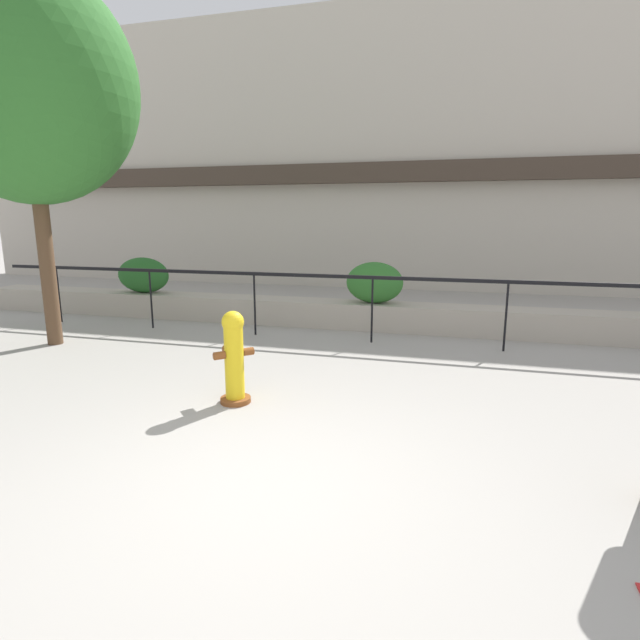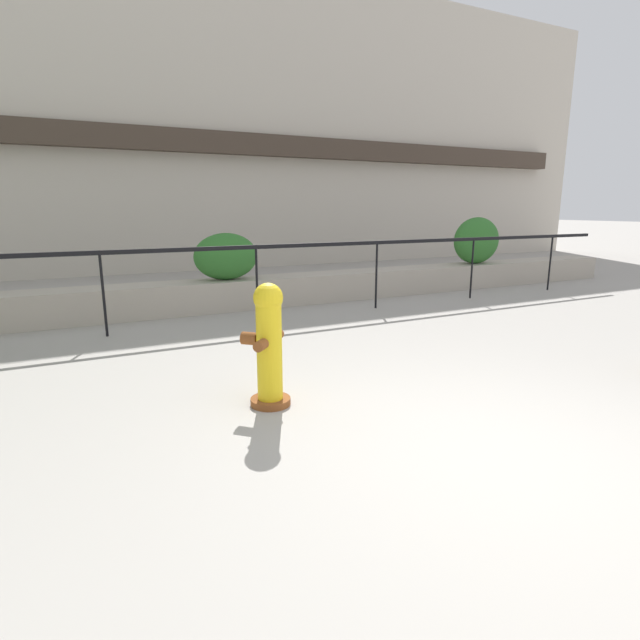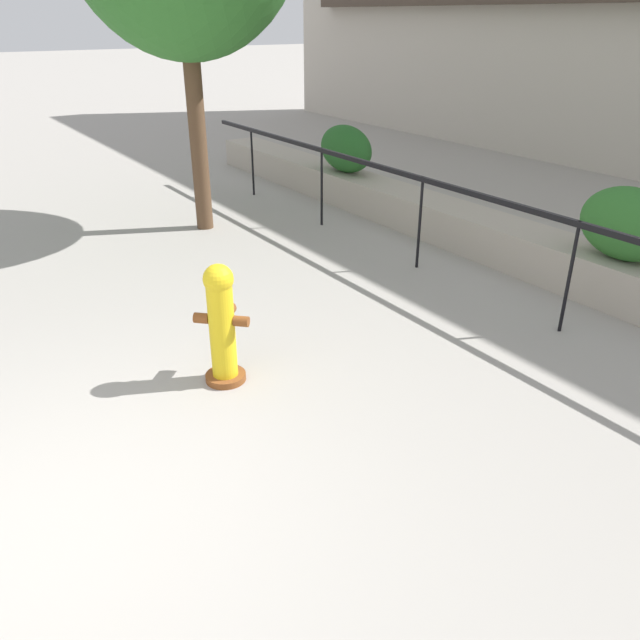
# 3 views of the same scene
# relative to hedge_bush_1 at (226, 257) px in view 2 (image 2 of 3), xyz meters

# --- Properties ---
(ground_plane) EXTENTS (120.00, 120.00, 0.00)m
(ground_plane) POSITION_rel_hedge_bush_1_xyz_m (0.14, -6.00, -0.89)
(ground_plane) COLOR #9E9991
(building_facade) EXTENTS (30.00, 1.36, 8.00)m
(building_facade) POSITION_rel_hedge_bush_1_xyz_m (0.14, 5.98, 3.09)
(building_facade) COLOR beige
(building_facade) RESTS_ON ground
(planter_wall_low) EXTENTS (18.00, 0.70, 0.50)m
(planter_wall_low) POSITION_rel_hedge_bush_1_xyz_m (0.14, 0.00, -0.64)
(planter_wall_low) COLOR #ADA393
(planter_wall_low) RESTS_ON ground
(fence_railing_segment) EXTENTS (15.00, 0.05, 1.15)m
(fence_railing_segment) POSITION_rel_hedge_bush_1_xyz_m (0.14, -1.10, 0.13)
(fence_railing_segment) COLOR black
(fence_railing_segment) RESTS_ON ground
(hedge_bush_1) EXTENTS (1.08, 0.58, 0.78)m
(hedge_bush_1) POSITION_rel_hedge_bush_1_xyz_m (0.00, 0.00, 0.00)
(hedge_bush_1) COLOR #2D6B28
(hedge_bush_1) RESTS_ON planter_wall_low
(hedge_bush_2) EXTENTS (1.17, 0.59, 0.99)m
(hedge_bush_2) POSITION_rel_hedge_bush_1_xyz_m (5.56, 0.00, 0.11)
(hedge_bush_2) COLOR #2D6B28
(hedge_bush_2) RESTS_ON planter_wall_low
(fire_hydrant) EXTENTS (0.50, 0.50, 1.08)m
(fire_hydrant) POSITION_rel_hedge_bush_1_xyz_m (-0.90, -4.32, -0.34)
(fire_hydrant) COLOR brown
(fire_hydrant) RESTS_ON ground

